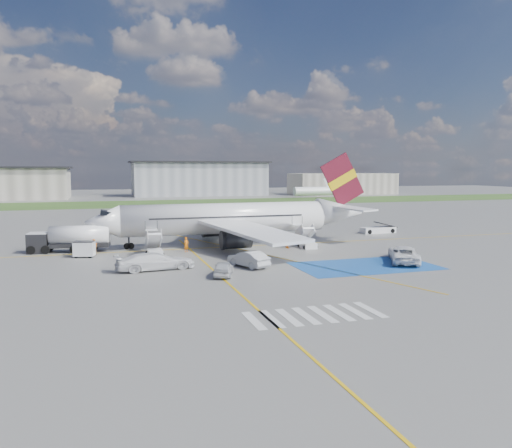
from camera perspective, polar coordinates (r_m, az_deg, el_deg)
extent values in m
plane|color=#60605E|center=(50.88, 0.25, -4.64)|extent=(400.00, 400.00, 0.00)
cube|color=#2D4C1E|center=(143.74, -11.29, 2.32)|extent=(400.00, 30.00, 0.01)
cube|color=gold|center=(62.25, -3.10, -2.63)|extent=(120.00, 0.20, 0.01)
cube|color=gold|center=(40.12, -2.26, -7.62)|extent=(0.20, 60.00, 0.01)
cube|color=gold|center=(62.25, -3.10, -2.63)|extent=(20.71, 56.45, 0.01)
cube|color=#194D9A|center=(51.24, 12.39, -4.70)|extent=(14.00, 8.00, 0.01)
cube|color=silver|center=(32.45, -0.25, -10.99)|extent=(0.60, 4.00, 0.01)
cube|color=silver|center=(32.80, 1.79, -10.80)|extent=(0.60, 4.00, 0.01)
cube|color=silver|center=(33.20, 3.78, -10.60)|extent=(0.60, 4.00, 0.01)
cube|color=silver|center=(33.64, 5.72, -10.40)|extent=(0.60, 4.00, 0.01)
cube|color=silver|center=(34.11, 7.60, -10.19)|extent=(0.60, 4.00, 0.01)
cube|color=silver|center=(34.61, 9.43, -9.97)|extent=(0.60, 4.00, 0.01)
cube|color=silver|center=(35.15, 11.21, -9.75)|extent=(0.60, 4.00, 0.01)
cube|color=silver|center=(35.73, 12.92, -9.53)|extent=(0.60, 4.00, 0.01)
cube|color=gray|center=(185.99, -6.49, 5.12)|extent=(48.00, 18.00, 12.00)
cube|color=gray|center=(197.46, 9.84, 4.56)|extent=(40.00, 16.00, 8.00)
cylinder|color=white|center=(63.75, -3.56, 0.65)|extent=(26.00, 3.90, 3.90)
cone|color=white|center=(61.93, -17.16, 0.22)|extent=(4.00, 3.90, 3.90)
cube|color=black|center=(61.84, -16.64, 1.21)|extent=(1.67, 1.90, 0.82)
cone|color=white|center=(69.36, 9.55, 1.37)|extent=(6.50, 3.90, 3.90)
cube|color=white|center=(55.92, -0.48, -0.74)|extent=(9.86, 15.95, 1.40)
cube|color=white|center=(72.26, -4.39, 0.83)|extent=(9.86, 15.95, 1.40)
cylinder|color=#38383A|center=(58.60, -2.24, -1.81)|extent=(3.40, 2.10, 2.10)
cylinder|color=#38383A|center=(69.38, -4.65, -0.56)|extent=(3.40, 2.10, 2.10)
cube|color=#550E1C|center=(69.26, 9.84, 5.00)|extent=(6.62, 0.30, 7.45)
cube|color=#DEB50C|center=(69.26, 9.84, 5.00)|extent=(4.36, 0.40, 3.08)
cube|color=white|center=(66.76, 11.26, 1.75)|extent=(4.73, 5.95, 0.49)
cube|color=white|center=(72.42, 8.84, 2.14)|extent=(4.73, 5.95, 0.49)
cube|color=black|center=(61.82, -3.13, 0.81)|extent=(19.50, 0.04, 0.18)
cube|color=black|center=(65.61, -3.97, 1.12)|extent=(19.50, 0.04, 0.18)
cube|color=white|center=(58.32, -11.67, -1.92)|extent=(1.40, 3.73, 2.32)
cube|color=white|center=(60.05, -11.87, -0.68)|extent=(1.40, 1.00, 0.12)
cylinder|color=black|center=(59.93, -12.55, -0.18)|extent=(0.06, 0.06, 1.10)
cylinder|color=black|center=(60.06, -11.22, -0.14)|extent=(0.06, 0.06, 1.10)
cube|color=white|center=(56.91, -11.48, -3.24)|extent=(1.60, 2.40, 0.70)
cube|color=white|center=(62.85, 5.36, -1.23)|extent=(1.40, 3.73, 2.32)
cube|color=white|center=(64.47, 4.72, -0.10)|extent=(1.40, 1.00, 0.12)
cylinder|color=black|center=(64.15, 4.15, 0.37)|extent=(0.06, 0.06, 1.10)
cylinder|color=black|center=(64.68, 5.30, 0.41)|extent=(0.06, 0.06, 1.10)
cube|color=white|center=(61.55, 5.93, -2.43)|extent=(1.60, 2.40, 0.70)
cube|color=black|center=(63.00, -23.59, -2.01)|extent=(2.53, 2.53, 2.25)
cylinder|color=white|center=(61.94, -19.49, -1.20)|extent=(6.90, 3.11, 2.25)
cube|color=black|center=(62.09, -19.45, -2.23)|extent=(6.90, 3.11, 0.49)
cube|color=white|center=(57.99, -19.04, -2.71)|extent=(2.42, 1.81, 1.52)
cube|color=black|center=(57.87, -19.07, -1.92)|extent=(2.29, 1.67, 0.13)
cube|color=white|center=(77.93, 13.76, -0.67)|extent=(5.46, 2.05, 0.90)
cube|color=black|center=(78.59, 14.59, -0.06)|extent=(3.57, 1.51, 1.00)
imported|color=#B9BBC1|center=(45.45, -3.76, -5.09)|extent=(2.86, 4.35, 1.37)
imported|color=#A9ABB0|center=(49.50, -0.87, -4.00)|extent=(3.49, 5.17, 1.61)
imported|color=white|center=(54.49, 16.53, -2.98)|extent=(5.23, 6.53, 2.23)
imported|color=silver|center=(48.95, -11.44, -3.88)|extent=(5.89, 2.94, 2.22)
imported|color=orange|center=(58.86, -7.97, -2.33)|extent=(0.77, 0.72, 1.78)
imported|color=orange|center=(59.90, -18.02, -2.47)|extent=(1.03, 1.02, 1.68)
imported|color=orange|center=(61.05, 3.59, -1.93)|extent=(0.78, 1.18, 1.87)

